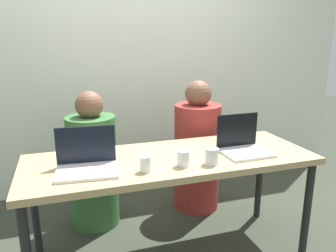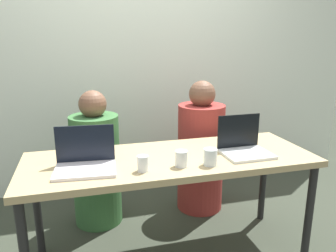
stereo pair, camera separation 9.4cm
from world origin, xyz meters
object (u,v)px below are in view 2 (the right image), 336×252
laptop_front_left (85,160)px  water_glass_center (181,160)px  person_on_right (201,153)px  water_glass_right (210,158)px  water_glass_left (143,165)px  person_on_left (96,166)px  laptop_front_right (244,146)px

laptop_front_left → water_glass_center: 0.54m
person_on_right → water_glass_right: (-0.25, -0.79, 0.27)m
water_glass_right → water_glass_left: bearing=178.0°
water_glass_left → laptop_front_left: bearing=158.6°
laptop_front_left → person_on_left: bearing=87.8°
laptop_front_right → water_glass_left: bearing=-171.0°
laptop_front_left → water_glass_center: size_ratio=3.78×
laptop_front_right → laptop_front_left: laptop_front_right is taller
laptop_front_left → water_glass_left: 0.33m
person_on_left → person_on_right: 0.86m
water_glass_center → person_on_left: bearing=120.2°
person_on_left → laptop_front_left: bearing=70.8°
laptop_front_right → person_on_left: bearing=142.6°
laptop_front_right → water_glass_left: (-0.68, -0.12, -0.01)m
laptop_front_left → water_glass_left: bearing=-16.3°
laptop_front_right → water_glass_center: size_ratio=3.20×
laptop_front_left → water_glass_right: size_ratio=3.59×
laptop_front_left → water_glass_left: size_ratio=3.93×
person_on_left → laptop_front_right: size_ratio=3.57×
laptop_front_right → water_glass_left: laptop_front_right is taller
water_glass_center → person_on_right: bearing=61.4°
water_glass_center → water_glass_left: water_glass_center is taller
laptop_front_right → person_on_right: bearing=91.9°
person_on_right → laptop_front_left: (-0.95, -0.66, 0.28)m
water_glass_center → water_glass_left: (-0.23, -0.01, -0.00)m
person_on_left → water_glass_left: bearing=93.8°
person_on_right → water_glass_left: bearing=53.9°
water_glass_left → water_glass_right: bearing=-2.0°
water_glass_right → water_glass_center: water_glass_right is taller
laptop_front_left → water_glass_right: bearing=-5.7°
water_glass_right → person_on_right: bearing=72.5°
person_on_left → water_glass_left: (0.22, -0.78, 0.28)m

